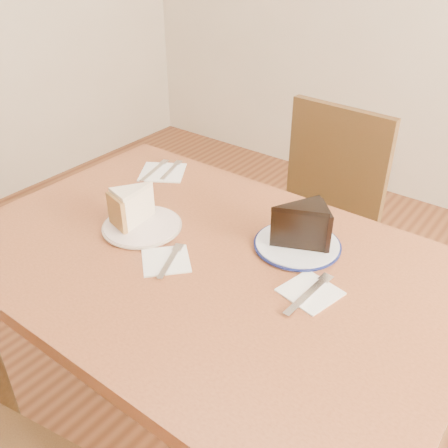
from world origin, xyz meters
The scene contains 14 objects.
ground centered at (0.00, 0.00, 0.00)m, with size 4.00×4.00×0.00m, color #492413.
table centered at (0.00, 0.00, 0.65)m, with size 1.20×0.80×0.75m.
chair_far centered at (-0.04, 0.64, 0.50)m, with size 0.46×0.46×0.90m.
plate_cream centered at (-0.21, 0.00, 0.76)m, with size 0.20×0.20×0.01m, color silver.
plate_navy centered at (0.16, 0.17, 0.76)m, with size 0.20×0.20×0.01m, color white.
carrot_cake centered at (-0.23, 0.01, 0.81)m, with size 0.07×0.11×0.09m, color #FBEBCF, non-canonical shape.
chocolate_cake centered at (0.15, 0.16, 0.81)m, with size 0.09×0.13×0.10m, color black, non-canonical shape.
napkin_cream centered at (-0.06, -0.07, 0.75)m, with size 0.11×0.11×0.00m, color white.
napkin_navy centered at (0.26, 0.04, 0.75)m, with size 0.11×0.11×0.00m, color white.
napkin_spare centered at (-0.39, 0.27, 0.75)m, with size 0.13×0.13×0.00m, color white.
fork_cream centered at (-0.05, -0.07, 0.76)m, with size 0.01×0.14×0.00m, color silver.
knife_navy centered at (0.27, 0.02, 0.76)m, with size 0.02×0.17×0.00m, color silver.
fork_spare centered at (-0.37, 0.29, 0.76)m, with size 0.01×0.14×0.00m, color silver.
knife_spare centered at (-0.41, 0.26, 0.76)m, with size 0.01×0.16×0.00m, color silver.
Camera 1 is at (0.62, -0.74, 1.45)m, focal length 40.00 mm.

